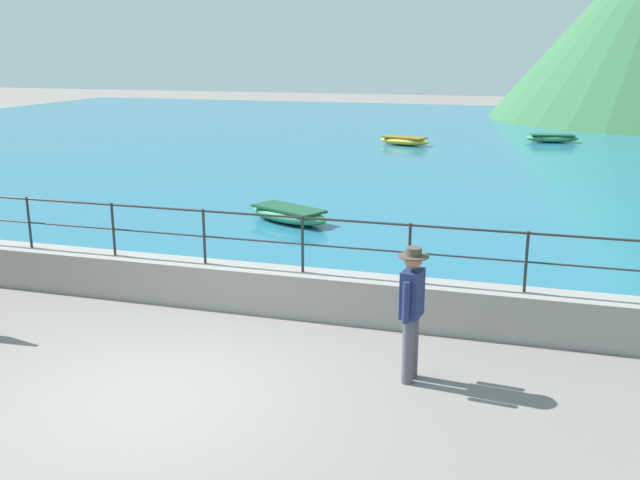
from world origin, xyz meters
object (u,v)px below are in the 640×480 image
at_px(boat_3, 404,141).
at_px(boat_1, 552,138).
at_px(person_walking, 412,307).
at_px(boat_0, 289,214).

bearing_deg(boat_3, boat_1, 24.78).
bearing_deg(person_walking, boat_1, 85.45).
bearing_deg(boat_1, boat_0, -109.29).
xyz_separation_m(person_walking, boat_1, (2.01, 25.31, -0.72)).
relative_size(boat_0, boat_1, 1.02).
bearing_deg(boat_0, boat_1, 70.71).
height_order(boat_0, boat_3, same).
bearing_deg(boat_3, person_walking, -79.64).
bearing_deg(boat_0, person_walking, -60.67).
distance_m(boat_1, boat_3, 6.75).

